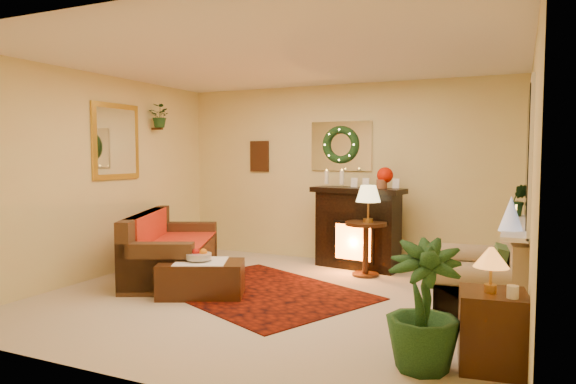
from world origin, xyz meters
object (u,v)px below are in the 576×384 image
at_px(fireplace, 358,229).
at_px(coffee_table, 201,278).
at_px(side_table_round, 366,251).
at_px(end_table_square, 492,333).
at_px(loveseat, 478,271).
at_px(sofa, 173,244).

distance_m(fireplace, coffee_table, 2.42).
distance_m(fireplace, side_table_round, 0.50).
xyz_separation_m(end_table_square, coffee_table, (-3.05, 0.74, -0.06)).
relative_size(fireplace, side_table_round, 1.63).
bearing_deg(side_table_round, loveseat, -36.41).
height_order(end_table_square, coffee_table, end_table_square).
bearing_deg(side_table_round, fireplace, 120.49).
xyz_separation_m(side_table_round, end_table_square, (1.66, -2.45, -0.05)).
distance_m(loveseat, coffee_table, 2.93).
relative_size(loveseat, end_table_square, 2.39).
relative_size(fireplace, coffee_table, 1.24).
bearing_deg(end_table_square, loveseat, 98.27).
bearing_deg(side_table_round, coffee_table, -129.18).
bearing_deg(loveseat, end_table_square, -87.41).
bearing_deg(loveseat, fireplace, 133.39).
height_order(fireplace, loveseat, fireplace).
distance_m(sofa, coffee_table, 1.08).
bearing_deg(end_table_square, side_table_round, 124.05).
distance_m(side_table_round, coffee_table, 2.21).
height_order(loveseat, side_table_round, loveseat).
xyz_separation_m(loveseat, end_table_square, (0.20, -1.38, -0.15)).
bearing_deg(sofa, side_table_round, 1.47).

